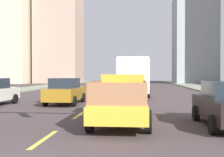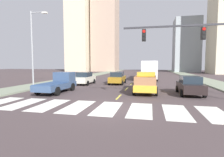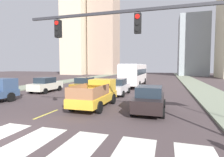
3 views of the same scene
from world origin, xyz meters
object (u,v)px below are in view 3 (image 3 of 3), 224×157
object	(u,v)px
sedan_near_right	(85,85)
pickup_stakebed	(97,94)
sedan_mid	(118,87)
sedan_near_left	(46,85)
city_bus	(134,73)
traffic_signal_gantry	(167,37)
sedan_far	(149,99)

from	to	relation	value
sedan_near_right	pickup_stakebed	bearing A→B (deg)	-58.41
sedan_mid	sedan_near_left	xyz separation A→B (m)	(-8.59, -0.45, 0.00)
city_bus	sedan_near_left	world-z (taller)	city_bus
sedan_mid	traffic_signal_gantry	world-z (taller)	traffic_signal_gantry
city_bus	sedan_near_right	bearing A→B (deg)	-118.64
city_bus	sedan_near_left	xyz separation A→B (m)	(-8.75, -9.61, -1.09)
city_bus	sedan_near_right	world-z (taller)	city_bus
city_bus	sedan_mid	distance (m)	9.23
sedan_mid	sedan_near_left	distance (m)	8.60
sedan_far	sedan_near_left	bearing A→B (deg)	154.41
pickup_stakebed	sedan_near_left	distance (m)	9.97
sedan_mid	sedan_far	xyz separation A→B (m)	(3.89, -6.32, 0.00)
pickup_stakebed	city_bus	xyz separation A→B (m)	(0.26, 14.84, 1.02)
pickup_stakebed	sedan_near_left	world-z (taller)	pickup_stakebed
city_bus	traffic_signal_gantry	distance (m)	20.43
traffic_signal_gantry	sedan_mid	bearing A→B (deg)	115.02
pickup_stakebed	sedan_far	size ratio (longest dim) A/B	1.18
pickup_stakebed	traffic_signal_gantry	distance (m)	7.75
sedan_far	traffic_signal_gantry	size ratio (longest dim) A/B	0.45
city_bus	sedan_far	world-z (taller)	city_bus
city_bus	sedan_mid	bearing A→B (deg)	-91.57
city_bus	sedan_mid	xyz separation A→B (m)	(-0.16, -9.16, -1.09)
pickup_stakebed	sedan_near_left	size ratio (longest dim) A/B	1.18
city_bus	traffic_signal_gantry	xyz separation A→B (m)	(4.77, -19.73, 2.28)
sedan_near_right	traffic_signal_gantry	size ratio (longest dim) A/B	0.45
sedan_mid	sedan_far	distance (m)	7.42
pickup_stakebed	sedan_near_right	size ratio (longest dim) A/B	1.18
city_bus	sedan_near_right	size ratio (longest dim) A/B	2.45
pickup_stakebed	sedan_mid	world-z (taller)	pickup_stakebed
pickup_stakebed	sedan_far	distance (m)	4.05
sedan_far	sedan_near_right	bearing A→B (deg)	137.78
sedan_mid	traffic_signal_gantry	bearing A→B (deg)	-67.65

